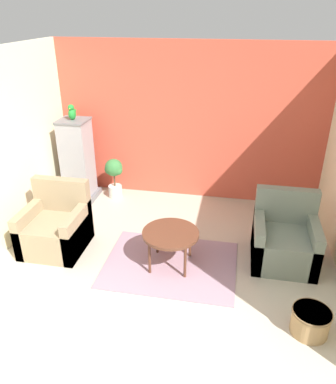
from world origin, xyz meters
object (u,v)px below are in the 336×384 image
(coffee_table, at_px, (171,235))
(wicker_basket, at_px, (310,321))
(armchair_left, at_px, (56,228))
(armchair_right, at_px, (284,241))
(potted_plant, at_px, (114,174))
(parrot, at_px, (72,112))
(birdcage, at_px, (78,161))

(coffee_table, bearing_deg, wicker_basket, -27.50)
(coffee_table, xyz_separation_m, armchair_left, (-1.63, 0.11, -0.16))
(armchair_left, height_order, armchair_right, same)
(armchair_right, distance_m, potted_plant, 3.09)
(armchair_right, relative_size, potted_plant, 1.30)
(armchair_left, relative_size, potted_plant, 1.30)
(armchair_left, xyz_separation_m, armchair_right, (3.07, 0.27, 0.00))
(armchair_left, distance_m, parrot, 1.96)
(parrot, bearing_deg, birdcage, -90.00)
(birdcage, bearing_deg, parrot, 90.00)
(parrot, bearing_deg, armchair_right, -20.18)
(parrot, height_order, potted_plant, parrot)
(potted_plant, height_order, wicker_basket, potted_plant)
(parrot, bearing_deg, armchair_left, -79.52)
(birdcage, xyz_separation_m, wicker_basket, (3.53, -2.46, -0.53))
(armchair_left, height_order, birdcage, birdcage)
(potted_plant, relative_size, wicker_basket, 1.77)
(armchair_left, bearing_deg, coffee_table, -3.89)
(birdcage, relative_size, wicker_basket, 3.51)
(parrot, relative_size, wicker_basket, 0.64)
(armchair_left, bearing_deg, parrot, 100.48)
(parrot, distance_m, wicker_basket, 4.52)
(parrot, bearing_deg, potted_plant, 12.94)
(potted_plant, bearing_deg, coffee_table, -52.84)
(potted_plant, bearing_deg, armchair_right, -26.29)
(birdcage, relative_size, parrot, 5.51)
(parrot, relative_size, potted_plant, 0.36)
(armchair_left, height_order, wicker_basket, armchair_left)
(birdcage, height_order, parrot, parrot)
(armchair_right, xyz_separation_m, wicker_basket, (0.18, -1.23, -0.15))
(armchair_left, distance_m, wicker_basket, 3.39)
(parrot, bearing_deg, wicker_basket, -34.84)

